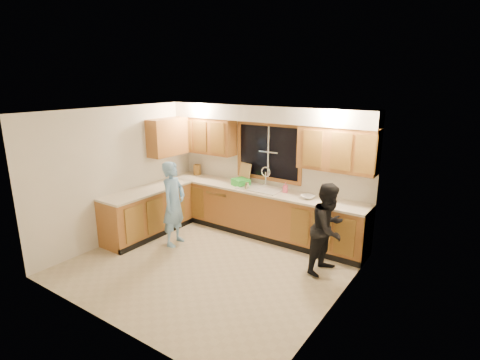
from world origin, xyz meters
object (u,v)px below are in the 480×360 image
(sink, at_px, (260,192))
(woman, at_px, (328,228))
(stove, at_px, (124,221))
(man, at_px, (174,204))
(bowl, at_px, (308,197))
(dish_crate, at_px, (241,182))
(soap_bottle, at_px, (285,187))
(knife_block, at_px, (197,170))
(dishwasher, at_px, (225,206))

(sink, relative_size, woman, 0.59)
(stove, height_order, man, man)
(bowl, bearing_deg, stove, -147.63)
(dish_crate, relative_size, soap_bottle, 1.57)
(sink, height_order, dish_crate, sink)
(dish_crate, distance_m, soap_bottle, 0.95)
(knife_block, bearing_deg, dishwasher, -25.16)
(dish_crate, bearing_deg, sink, 2.43)
(woman, xyz_separation_m, knife_block, (-3.39, 0.86, 0.31))
(dishwasher, distance_m, stove, 2.04)
(dish_crate, bearing_deg, man, -115.62)
(man, xyz_separation_m, dish_crate, (0.61, 1.27, 0.21))
(woman, bearing_deg, dish_crate, 82.04)
(stove, relative_size, knife_block, 3.90)
(dishwasher, relative_size, soap_bottle, 4.36)
(sink, relative_size, dishwasher, 1.05)
(dish_crate, bearing_deg, woman, -17.81)
(dishwasher, distance_m, knife_block, 1.10)
(woman, relative_size, soap_bottle, 7.72)
(stove, xyz_separation_m, bowl, (2.81, 1.78, 0.50))
(dishwasher, bearing_deg, soap_bottle, 3.73)
(knife_block, xyz_separation_m, bowl, (2.74, -0.21, -0.09))
(dishwasher, distance_m, dish_crate, 0.71)
(man, bearing_deg, sink, -50.67)
(knife_block, bearing_deg, stove, -105.90)
(stove, height_order, knife_block, knife_block)
(sink, distance_m, soap_bottle, 0.53)
(sink, bearing_deg, dishwasher, -179.01)
(woman, relative_size, knife_block, 6.29)
(sink, relative_size, dish_crate, 2.91)
(soap_bottle, xyz_separation_m, bowl, (0.51, -0.12, -0.07))
(man, distance_m, knife_block, 1.62)
(woman, distance_m, bowl, 0.95)
(sink, xyz_separation_m, knife_block, (-1.73, 0.16, 0.17))
(man, height_order, bowl, man)
(man, relative_size, woman, 1.07)
(dishwasher, height_order, bowl, bowl)
(dishwasher, distance_m, man, 1.34)
(sink, bearing_deg, woman, -22.74)
(woman, xyz_separation_m, dish_crate, (-2.11, 0.68, 0.26))
(stove, distance_m, bowl, 3.36)
(knife_block, relative_size, bowl, 0.98)
(dish_crate, bearing_deg, bowl, -1.08)
(sink, distance_m, man, 1.67)
(sink, relative_size, soap_bottle, 4.57)
(sink, bearing_deg, man, -129.31)
(knife_block, distance_m, dish_crate, 1.30)
(woman, height_order, soap_bottle, woman)
(soap_bottle, relative_size, bowl, 0.80)
(soap_bottle, bearing_deg, man, -138.75)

